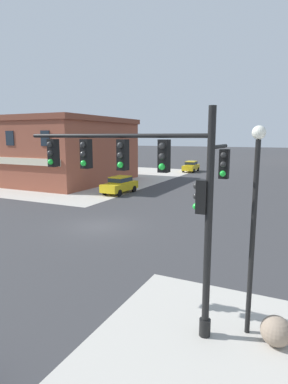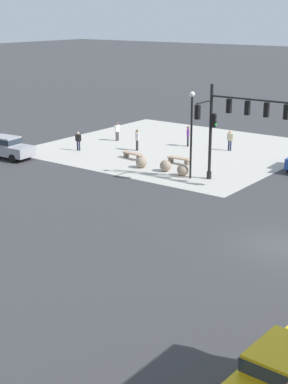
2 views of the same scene
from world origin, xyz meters
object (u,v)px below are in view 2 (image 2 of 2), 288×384
object	(u,v)px
pedestrian_near_bench	(137,138)
pedestrian_by_lamp	(78,140)
bench_near_signal	(179,160)
car_main_northbound_far	(282,369)
street_lamp_corner_near	(191,125)
bench_mid_block	(133,155)
traffic_signal_main	(230,120)
bollard_sphere_curb_c	(141,162)
bollard_sphere_curb_a	(183,170)
bollard_sphere_curb_b	(166,166)
pedestrian_walking_east	(117,130)
car_cross_eastbound	(6,146)
pedestrian_at_curb	(188,135)
pedestrian_with_bag	(230,139)

from	to	relation	value
pedestrian_near_bench	pedestrian_by_lamp	size ratio (longest dim) A/B	1.12
bench_near_signal	car_main_northbound_far	size ratio (longest dim) A/B	0.41
pedestrian_by_lamp	street_lamp_corner_near	distance (m)	12.18
bench_mid_block	street_lamp_corner_near	distance (m)	7.53
traffic_signal_main	car_main_northbound_far	size ratio (longest dim) A/B	1.42
street_lamp_corner_near	bollard_sphere_curb_c	bearing A→B (deg)	-3.70
bollard_sphere_curb_a	car_main_northbound_far	xyz separation A→B (m)	(-15.54, 18.61, 0.51)
bollard_sphere_curb_b	pedestrian_walking_east	world-z (taller)	pedestrian_walking_east
car_cross_eastbound	bollard_sphere_curb_a	bearing A→B (deg)	-164.29
bench_near_signal	car_main_northbound_far	world-z (taller)	car_main_northbound_far
bollard_sphere_curb_c	car_cross_eastbound	xyz separation A→B (m)	(10.09, 3.88, 0.51)
bench_mid_block	car_main_northbound_far	world-z (taller)	car_main_northbound_far
traffic_signal_main	bollard_sphere_curb_c	distance (m)	7.91
pedestrian_near_bench	street_lamp_corner_near	bearing A→B (deg)	150.64
bollard_sphere_curb_c	pedestrian_at_curb	bearing A→B (deg)	-81.95
bollard_sphere_curb_b	pedestrian_near_bench	size ratio (longest dim) A/B	0.47
pedestrian_walking_east	car_main_northbound_far	xyz separation A→B (m)	(-26.40, 24.77, -0.02)
bollard_sphere_curb_b	pedestrian_at_curb	bearing A→B (deg)	-68.20
bollard_sphere_curb_b	pedestrian_near_bench	xyz separation A→B (m)	(5.56, -3.97, 0.59)
bench_near_signal	pedestrian_with_bag	size ratio (longest dim) A/B	1.10
bollard_sphere_curb_c	pedestrian_near_bench	world-z (taller)	pedestrian_near_bench
pedestrian_with_bag	street_lamp_corner_near	bearing A→B (deg)	101.99
bench_near_signal	traffic_signal_main	bearing A→B (deg)	156.68
pedestrian_walking_east	street_lamp_corner_near	xyz separation A→B (m)	(-11.63, 6.41, 2.70)
pedestrian_walking_east	car_cross_eastbound	distance (m)	10.40
bollard_sphere_curb_b	bench_near_signal	world-z (taller)	bollard_sphere_curb_b
bollard_sphere_curb_c	bench_mid_block	bearing A→B (deg)	-39.05
bollard_sphere_curb_c	bench_near_signal	world-z (taller)	bollard_sphere_curb_c
pedestrian_at_curb	pedestrian_with_bag	xyz separation A→B (m)	(-3.59, -0.69, -0.04)
bollard_sphere_curb_b	street_lamp_corner_near	bearing A→B (deg)	168.12
traffic_signal_main	car_cross_eastbound	world-z (taller)	traffic_signal_main
pedestrian_walking_east	pedestrian_with_bag	size ratio (longest dim) A/B	0.99
bollard_sphere_curb_b	car_cross_eastbound	bearing A→B (deg)	18.77
bench_near_signal	bollard_sphere_curb_a	bearing A→B (deg)	128.09
traffic_signal_main	bollard_sphere_curb_b	distance (m)	6.25
pedestrian_near_bench	bollard_sphere_curb_a	bearing A→B (deg)	149.55
bollard_sphere_curb_a	pedestrian_walking_east	bearing A→B (deg)	-29.56
bollard_sphere_curb_a	pedestrian_at_curb	size ratio (longest dim) A/B	0.48
pedestrian_at_curb	bench_mid_block	bearing A→B (deg)	81.15
bollard_sphere_curb_a	street_lamp_corner_near	size ratio (longest dim) A/B	0.14
traffic_signal_main	bench_near_signal	distance (m)	7.02
traffic_signal_main	pedestrian_by_lamp	distance (m)	14.75
pedestrian_walking_east	street_lamp_corner_near	world-z (taller)	street_lamp_corner_near
pedestrian_with_bag	pedestrian_by_lamp	xyz separation A→B (m)	(9.85, 7.35, -0.07)
bollard_sphere_curb_b	pedestrian_at_curb	world-z (taller)	pedestrian_at_curb
car_main_northbound_far	pedestrian_at_curb	bearing A→B (deg)	-52.72
bench_mid_block	pedestrian_at_curb	world-z (taller)	pedestrian_at_curb
street_lamp_corner_near	car_cross_eastbound	world-z (taller)	street_lamp_corner_near
bench_near_signal	pedestrian_near_bench	distance (m)	5.46
bollard_sphere_curb_a	pedestrian_walking_east	xyz separation A→B (m)	(10.86, -6.16, 0.53)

